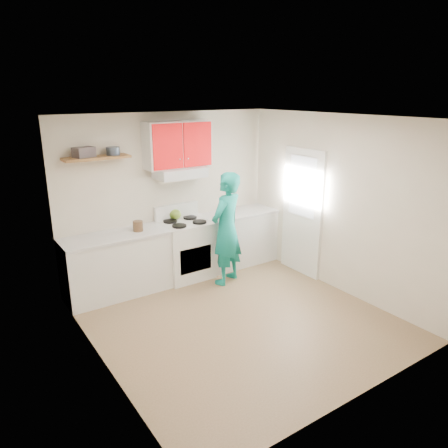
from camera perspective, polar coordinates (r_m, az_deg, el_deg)
floor at (r=5.84m, az=1.85°, el=-12.45°), size 3.80×3.80×0.00m
ceiling at (r=5.08m, az=2.14°, el=13.95°), size 3.60×3.80×0.04m
back_wall at (r=6.89m, az=-7.37°, el=3.75°), size 3.60×0.04×2.60m
front_wall at (r=4.04m, az=18.16°, el=-6.89°), size 3.60×0.04×2.60m
left_wall at (r=4.55m, az=-16.72°, el=-3.99°), size 0.04×3.80×2.60m
right_wall at (r=6.50m, az=14.94°, el=2.49°), size 0.04×3.80×2.60m
door at (r=7.01m, az=10.36°, el=1.54°), size 0.05×0.85×2.05m
door_glass at (r=6.89m, az=10.39°, el=4.90°), size 0.01×0.55×0.95m
counter_left at (r=6.50m, az=-14.09°, el=-5.37°), size 1.52×0.60×0.90m
counter_right at (r=7.45m, az=1.78°, el=-1.89°), size 1.32×0.60×0.90m
stove at (r=6.90m, az=-5.13°, el=-3.45°), size 0.76×0.65×0.92m
range_hood at (r=6.66m, az=-5.86°, el=6.81°), size 0.76×0.44×0.15m
upper_cabinets at (r=6.64m, az=-6.20°, el=10.49°), size 1.02×0.33×0.70m
shelf at (r=6.19m, az=-16.60°, el=8.45°), size 0.90×0.30×0.04m
books at (r=6.14m, az=-18.15°, el=9.07°), size 0.31×0.26×0.14m
tin at (r=6.25m, az=-14.56°, el=9.39°), size 0.23×0.23×0.11m
kettle at (r=6.91m, az=-6.54°, el=1.29°), size 0.24×0.24×0.17m
crock at (r=6.41m, az=-11.37°, el=-0.37°), size 0.17×0.17×0.17m
cutting_board at (r=7.16m, az=1.37°, el=1.18°), size 0.33×0.26×0.02m
silicone_mat at (r=7.40m, az=3.31°, el=1.65°), size 0.34×0.30×0.01m
person at (r=6.56m, az=0.33°, el=-0.63°), size 0.76×0.65×1.76m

